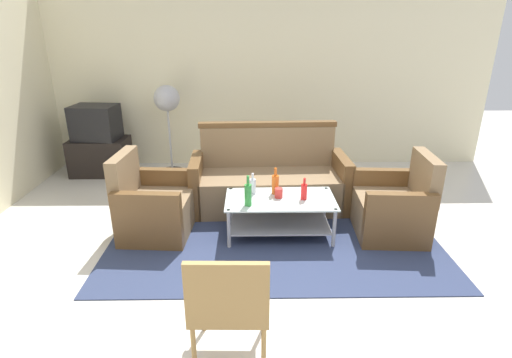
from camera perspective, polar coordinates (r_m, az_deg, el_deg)
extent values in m
plane|color=beige|center=(3.64, 4.25, -13.04)|extent=(14.00, 14.00, 0.00)
cube|color=beige|center=(6.10, 2.11, 15.10)|extent=(6.52, 0.12, 2.80)
cube|color=#2D3856|center=(4.23, 2.44, -7.66)|extent=(3.29, 2.15, 0.01)
cube|color=#7F6647|center=(4.70, 1.90, -1.67)|extent=(1.62, 0.76, 0.42)
cube|color=#7F6647|center=(4.85, 1.65, 4.70)|extent=(1.60, 0.20, 0.48)
cube|color=brown|center=(4.81, 11.94, -0.34)|extent=(0.15, 0.70, 0.62)
cube|color=brown|center=(4.67, -8.41, -0.74)|extent=(0.15, 0.70, 0.62)
cube|color=brown|center=(4.78, 1.68, 7.80)|extent=(1.64, 0.16, 0.06)
cube|color=#7F6647|center=(4.28, -13.77, -4.90)|extent=(0.70, 0.64, 0.40)
cube|color=#7F6647|center=(4.21, -18.32, 0.50)|extent=(0.16, 0.61, 0.45)
cube|color=brown|center=(4.53, -12.74, -2.05)|extent=(0.67, 0.14, 0.58)
cube|color=brown|center=(3.96, -15.19, -5.81)|extent=(0.67, 0.14, 0.58)
cube|color=#7F6647|center=(4.37, 18.37, -4.85)|extent=(0.70, 0.64, 0.40)
cube|color=#7F6647|center=(4.30, 22.99, 0.29)|extent=(0.16, 0.61, 0.45)
cube|color=brown|center=(4.04, 19.69, -5.74)|extent=(0.66, 0.14, 0.58)
cube|color=brown|center=(4.62, 17.48, -2.06)|extent=(0.66, 0.14, 0.58)
cube|color=silver|center=(4.04, 3.46, -2.86)|extent=(1.10, 0.60, 0.02)
cube|color=#9E9EA5|center=(4.16, 3.38, -6.29)|extent=(1.00, 0.52, 0.02)
cylinder|color=#9E9EA5|center=(4.35, -3.57, -3.82)|extent=(0.04, 0.04, 0.40)
cylinder|color=#9E9EA5|center=(4.42, 9.79, -3.69)|extent=(0.04, 0.04, 0.40)
cylinder|color=#9E9EA5|center=(3.89, -3.90, -7.07)|extent=(0.04, 0.04, 0.40)
cylinder|color=#9E9EA5|center=(3.96, 11.10, -6.84)|extent=(0.04, 0.04, 0.40)
cylinder|color=silver|center=(4.12, -0.48, -1.05)|extent=(0.07, 0.07, 0.15)
cylinder|color=silver|center=(4.08, -0.48, 0.39)|extent=(0.03, 0.03, 0.07)
cylinder|color=#2D8C38|center=(3.83, -1.14, -2.32)|extent=(0.07, 0.07, 0.21)
cylinder|color=#2D8C38|center=(3.78, -1.16, -0.20)|extent=(0.03, 0.03, 0.09)
cylinder|color=#D85919|center=(4.11, 2.77, -0.82)|extent=(0.07, 0.07, 0.20)
cylinder|color=#D85919|center=(4.06, 2.81, 1.03)|extent=(0.03, 0.03, 0.08)
cylinder|color=red|center=(4.01, 6.86, -1.83)|extent=(0.06, 0.06, 0.16)
cylinder|color=red|center=(3.97, 6.93, -0.33)|extent=(0.02, 0.02, 0.07)
cylinder|color=red|center=(4.03, 3.25, -2.00)|extent=(0.08, 0.08, 0.10)
cube|color=black|center=(6.22, -21.27, 3.03)|extent=(0.80, 0.50, 0.52)
cube|color=black|center=(6.10, -21.89, 7.49)|extent=(0.64, 0.50, 0.48)
cube|color=black|center=(6.29, -21.01, 8.00)|extent=(0.51, 0.06, 0.36)
cylinder|color=#2D2D33|center=(6.07, -11.81, 1.17)|extent=(0.32, 0.32, 0.03)
cylinder|color=#B2B2B7|center=(5.92, -12.17, 5.63)|extent=(0.03, 0.03, 0.95)
sphere|color=#B2B2B7|center=(5.80, -12.61, 11.18)|extent=(0.36, 0.36, 0.36)
cube|color=#AD844C|center=(2.64, -3.68, -16.89)|extent=(0.49, 0.49, 0.04)
cube|color=#AD844C|center=(2.33, -4.18, -15.97)|extent=(0.48, 0.05, 0.40)
cylinder|color=#AD844C|center=(2.95, -7.55, -17.46)|extent=(0.03, 0.03, 0.42)
cylinder|color=#AD844C|center=(2.93, 1.01, -17.64)|extent=(0.03, 0.03, 0.42)
cylinder|color=#AD844C|center=(2.64, -8.83, -23.13)|extent=(0.03, 0.03, 0.42)
cylinder|color=#AD844C|center=(2.62, 1.11, -23.41)|extent=(0.03, 0.03, 0.42)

